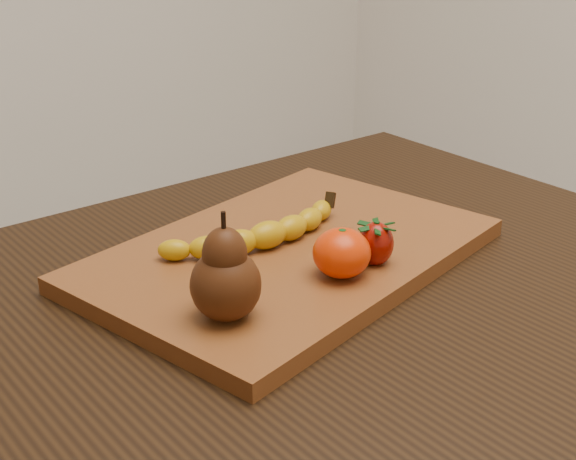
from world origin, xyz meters
TOP-DOWN VIEW (x-y plane):
  - table at (0.00, 0.00)m, footprint 1.00×0.70m
  - cutting_board at (0.05, 0.05)m, footprint 0.50×0.38m
  - banana at (0.03, 0.06)m, footprint 0.20×0.06m
  - pear at (-0.09, -0.04)m, footprint 0.08×0.08m
  - mandarin at (0.05, -0.04)m, footprint 0.08×0.08m
  - strawberry at (0.10, -0.04)m, footprint 0.05×0.05m

SIDE VIEW (x-z plane):
  - table at x=0.00m, z-range 0.28..1.04m
  - cutting_board at x=0.05m, z-range 0.76..0.78m
  - banana at x=0.03m, z-range 0.78..0.81m
  - strawberry at x=0.10m, z-range 0.78..0.83m
  - mandarin at x=0.05m, z-range 0.78..0.83m
  - pear at x=-0.09m, z-range 0.78..0.88m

